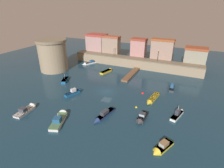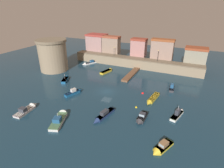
{
  "view_description": "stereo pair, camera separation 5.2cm",
  "coord_description": "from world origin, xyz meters",
  "px_view_note": "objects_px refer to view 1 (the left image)",
  "views": [
    {
      "loc": [
        19.27,
        -37.7,
        21.67
      ],
      "look_at": [
        0.0,
        3.58,
        0.79
      ],
      "focal_mm": 28.39,
      "sensor_mm": 36.0,
      "label": 1
    },
    {
      "loc": [
        19.32,
        -37.68,
        21.67
      ],
      "look_at": [
        0.0,
        3.58,
        0.79
      ],
      "focal_mm": 28.39,
      "sensor_mm": 36.0,
      "label": 2
    }
  ],
  "objects_px": {
    "moored_boat_1": "(172,87)",
    "moored_boat_10": "(74,92)",
    "moored_boat_4": "(103,116)",
    "moored_boat_5": "(88,63)",
    "moored_boat_6": "(65,79)",
    "fortress_tower": "(53,55)",
    "moored_boat_3": "(161,148)",
    "moored_boat_8": "(28,109)",
    "moored_boat_7": "(142,118)",
    "quay_lamp_1": "(158,54)",
    "mooring_buoy_1": "(143,93)",
    "mooring_buoy_0": "(136,107)",
    "moored_boat_9": "(178,113)",
    "moored_boat_2": "(108,71)",
    "moored_boat_0": "(60,118)",
    "quay_lamp_0": "(114,50)",
    "moored_boat_11": "(152,99)"
  },
  "relations": [
    {
      "from": "moored_boat_1",
      "to": "quay_lamp_1",
      "type": "bearing_deg",
      "value": 23.34
    },
    {
      "from": "moored_boat_4",
      "to": "mooring_buoy_0",
      "type": "distance_m",
      "value": 8.37
    },
    {
      "from": "fortress_tower",
      "to": "moored_boat_8",
      "type": "relative_size",
      "value": 1.75
    },
    {
      "from": "moored_boat_2",
      "to": "moored_boat_7",
      "type": "height_order",
      "value": "moored_boat_7"
    },
    {
      "from": "moored_boat_3",
      "to": "mooring_buoy_1",
      "type": "height_order",
      "value": "moored_boat_3"
    },
    {
      "from": "quay_lamp_1",
      "to": "moored_boat_9",
      "type": "xyz_separation_m",
      "value": [
        10.24,
        -25.89,
        -5.43
      ]
    },
    {
      "from": "moored_boat_3",
      "to": "moored_boat_5",
      "type": "distance_m",
      "value": 47.47
    },
    {
      "from": "moored_boat_2",
      "to": "mooring_buoy_0",
      "type": "bearing_deg",
      "value": -124.71
    },
    {
      "from": "moored_boat_3",
      "to": "quay_lamp_1",
      "type": "bearing_deg",
      "value": -143.13
    },
    {
      "from": "moored_boat_5",
      "to": "mooring_buoy_1",
      "type": "xyz_separation_m",
      "value": [
        26.05,
        -15.0,
        -0.38
      ]
    },
    {
      "from": "quay_lamp_1",
      "to": "mooring_buoy_0",
      "type": "height_order",
      "value": "quay_lamp_1"
    },
    {
      "from": "moored_boat_1",
      "to": "moored_boat_10",
      "type": "distance_m",
      "value": 26.62
    },
    {
      "from": "moored_boat_10",
      "to": "quay_lamp_0",
      "type": "bearing_deg",
      "value": 20.35
    },
    {
      "from": "moored_boat_8",
      "to": "mooring_buoy_1",
      "type": "xyz_separation_m",
      "value": [
        20.81,
        18.49,
        -0.36
      ]
    },
    {
      "from": "moored_boat_5",
      "to": "moored_boat_3",
      "type": "bearing_deg",
      "value": 71.4
    },
    {
      "from": "quay_lamp_0",
      "to": "moored_boat_1",
      "type": "height_order",
      "value": "quay_lamp_0"
    },
    {
      "from": "moored_boat_4",
      "to": "moored_boat_5",
      "type": "xyz_separation_m",
      "value": [
        -21.58,
        28.96,
        -0.06
      ]
    },
    {
      "from": "fortress_tower",
      "to": "moored_boat_6",
      "type": "xyz_separation_m",
      "value": [
        9.47,
        -5.93,
        -4.99
      ]
    },
    {
      "from": "moored_boat_4",
      "to": "moored_boat_10",
      "type": "distance_m",
      "value": 13.26
    },
    {
      "from": "moored_boat_8",
      "to": "moored_boat_2",
      "type": "bearing_deg",
      "value": -15.11
    },
    {
      "from": "quay_lamp_0",
      "to": "moored_boat_6",
      "type": "bearing_deg",
      "value": -108.11
    },
    {
      "from": "fortress_tower",
      "to": "moored_boat_0",
      "type": "xyz_separation_m",
      "value": [
        21.41,
        -22.63,
        -4.97
      ]
    },
    {
      "from": "quay_lamp_0",
      "to": "moored_boat_0",
      "type": "distance_m",
      "value": 38.35
    },
    {
      "from": "moored_boat_1",
      "to": "moored_boat_10",
      "type": "height_order",
      "value": "moored_boat_10"
    },
    {
      "from": "moored_boat_6",
      "to": "moored_boat_1",
      "type": "bearing_deg",
      "value": -100.3
    },
    {
      "from": "moored_boat_4",
      "to": "moored_boat_6",
      "type": "relative_size",
      "value": 1.24
    },
    {
      "from": "fortress_tower",
      "to": "moored_boat_7",
      "type": "relative_size",
      "value": 2.39
    },
    {
      "from": "quay_lamp_0",
      "to": "mooring_buoy_1",
      "type": "bearing_deg",
      "value": -48.53
    },
    {
      "from": "moored_boat_3",
      "to": "moored_boat_9",
      "type": "distance_m",
      "value": 11.49
    },
    {
      "from": "moored_boat_6",
      "to": "quay_lamp_1",
      "type": "bearing_deg",
      "value": -72.74
    },
    {
      "from": "moored_boat_3",
      "to": "fortress_tower",
      "type": "bearing_deg",
      "value": -94.58
    },
    {
      "from": "moored_boat_6",
      "to": "moored_boat_7",
      "type": "relative_size",
      "value": 1.21
    },
    {
      "from": "moored_boat_0",
      "to": "moored_boat_8",
      "type": "height_order",
      "value": "moored_boat_0"
    },
    {
      "from": "quay_lamp_1",
      "to": "fortress_tower",
      "type": "bearing_deg",
      "value": -155.38
    },
    {
      "from": "moored_boat_6",
      "to": "moored_boat_8",
      "type": "relative_size",
      "value": 0.88
    },
    {
      "from": "moored_boat_2",
      "to": "moored_boat_11",
      "type": "relative_size",
      "value": 0.92
    },
    {
      "from": "moored_boat_0",
      "to": "moored_boat_1",
      "type": "relative_size",
      "value": 1.37
    },
    {
      "from": "moored_boat_8",
      "to": "moored_boat_10",
      "type": "bearing_deg",
      "value": -27.95
    },
    {
      "from": "moored_boat_2",
      "to": "moored_boat_10",
      "type": "bearing_deg",
      "value": -169.1
    },
    {
      "from": "moored_boat_0",
      "to": "quay_lamp_0",
      "type": "bearing_deg",
      "value": -12.69
    },
    {
      "from": "moored_boat_0",
      "to": "moored_boat_3",
      "type": "distance_m",
      "value": 20.2
    },
    {
      "from": "moored_boat_3",
      "to": "moored_boat_6",
      "type": "distance_m",
      "value": 36.05
    },
    {
      "from": "moored_boat_0",
      "to": "moored_boat_1",
      "type": "xyz_separation_m",
      "value": [
        18.51,
        24.51,
        0.07
      ]
    },
    {
      "from": "moored_boat_3",
      "to": "moored_boat_4",
      "type": "distance_m",
      "value": 13.24
    },
    {
      "from": "moored_boat_5",
      "to": "moored_boat_8",
      "type": "distance_m",
      "value": 33.9
    },
    {
      "from": "moored_boat_6",
      "to": "moored_boat_10",
      "type": "height_order",
      "value": "moored_boat_6"
    },
    {
      "from": "moored_boat_1",
      "to": "mooring_buoy_0",
      "type": "height_order",
      "value": "moored_boat_1"
    },
    {
      "from": "moored_boat_6",
      "to": "moored_boat_9",
      "type": "xyz_separation_m",
      "value": [
        33.57,
        -4.93,
        0.05
      ]
    },
    {
      "from": "moored_boat_6",
      "to": "mooring_buoy_1",
      "type": "relative_size",
      "value": 8.04
    },
    {
      "from": "fortress_tower",
      "to": "mooring_buoy_1",
      "type": "distance_m",
      "value": 34.15
    }
  ]
}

